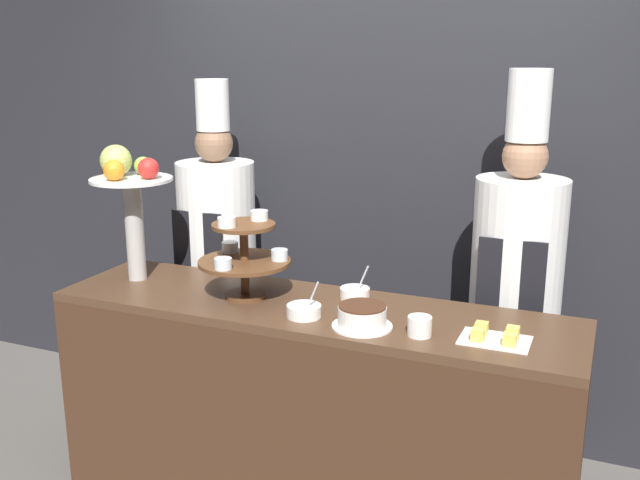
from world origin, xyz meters
TOP-DOWN VIEW (x-y plane):
  - wall_back at (0.00, 1.23)m, footprint 10.00×0.06m
  - buffet_counter at (0.00, 0.28)m, footprint 2.15×0.56m
  - tiered_stand at (-0.29, 0.27)m, footprint 0.38×0.38m
  - fruit_pedestal at (-0.88, 0.31)m, footprint 0.36×0.36m
  - cake_round at (0.27, 0.14)m, footprint 0.23×0.23m
  - cup_white at (0.49, 0.14)m, footprint 0.09×0.09m
  - cake_square_tray at (0.75, 0.20)m, footprint 0.25×0.17m
  - serving_bowl_near at (0.03, 0.16)m, footprint 0.13×0.13m
  - serving_bowl_far at (0.13, 0.44)m, footprint 0.12×0.12m
  - chef_left at (-0.77, 0.85)m, footprint 0.40×0.40m
  - chef_center_left at (0.73, 0.85)m, footprint 0.39×0.39m

SIDE VIEW (x-z plane):
  - buffet_counter at x=0.00m, z-range 0.00..0.96m
  - cake_square_tray at x=0.75m, z-range 0.95..1.00m
  - chef_left at x=-0.77m, z-range 0.06..1.89m
  - serving_bowl_far at x=0.13m, z-range 0.91..1.06m
  - serving_bowl_near at x=0.03m, z-range 0.91..1.06m
  - cup_white at x=0.49m, z-range 0.96..1.03m
  - cake_round at x=0.27m, z-range 0.96..1.04m
  - chef_center_left at x=0.73m, z-range 0.06..1.94m
  - tiered_stand at x=-0.29m, z-range 0.97..1.33m
  - fruit_pedestal at x=-0.88m, z-range 1.07..1.68m
  - wall_back at x=0.00m, z-range 0.00..2.80m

